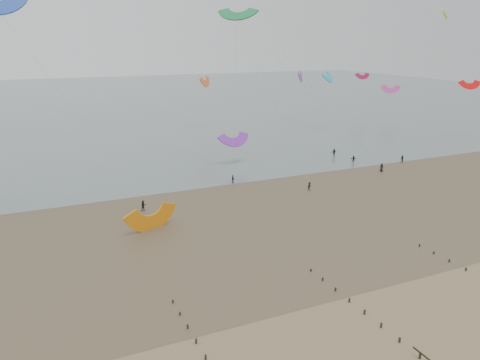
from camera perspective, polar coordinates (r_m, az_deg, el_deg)
name	(u,v)px	position (r m, az deg, el deg)	size (l,w,h in m)	color
ground	(342,331)	(50.39, 12.29, -17.55)	(500.00, 500.00, 0.00)	brown
sea_and_shore	(193,221)	(76.05, -5.75, -4.99)	(500.00, 665.00, 0.03)	#475654
kitesurfers	(301,171)	(101.48, 7.45, 1.07)	(123.46, 22.12, 1.88)	black
grounded_kite	(152,229)	(73.91, -10.66, -5.87)	(7.64, 4.00, 5.82)	orange
kites_airborne	(42,64)	(123.98, -22.98, 12.89)	(238.99, 128.82, 42.01)	#1A8144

